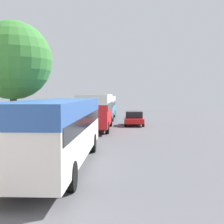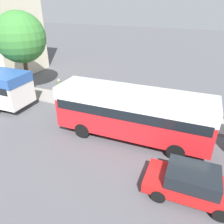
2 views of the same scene
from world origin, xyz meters
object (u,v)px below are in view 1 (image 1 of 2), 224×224
(bus_third_in_line, at_px, (104,104))
(pedestrian_walking_away, at_px, (38,126))
(bus_following, at_px, (97,107))
(pedestrian_near_curb, at_px, (79,111))
(bus_lead, at_px, (59,123))
(car_far_curb, at_px, (134,118))

(bus_third_in_line, distance_m, pedestrian_walking_away, 19.39)
(bus_third_in_line, bearing_deg, bus_following, -89.56)
(pedestrian_near_curb, bearing_deg, pedestrian_walking_away, -89.62)
(bus_following, bearing_deg, pedestrian_near_curb, 106.01)
(pedestrian_near_curb, distance_m, pedestrian_walking_away, 19.16)
(bus_third_in_line, height_order, pedestrian_near_curb, bus_third_in_line)
(bus_following, height_order, pedestrian_near_curb, bus_following)
(pedestrian_walking_away, bearing_deg, bus_lead, -67.35)
(bus_third_in_line, xyz_separation_m, pedestrian_near_curb, (-3.27, 0.04, -0.88))
(bus_third_in_line, xyz_separation_m, car_far_curb, (3.55, -7.82, -1.15))
(bus_third_in_line, bearing_deg, pedestrian_near_curb, 179.34)
(bus_lead, relative_size, pedestrian_walking_away, 6.39)
(bus_following, bearing_deg, bus_lead, -91.48)
(bus_lead, xyz_separation_m, bus_following, (0.37, 14.31, 0.13))
(bus_lead, relative_size, car_far_curb, 2.79)
(bus_following, bearing_deg, bus_third_in_line, 90.44)
(bus_third_in_line, distance_m, pedestrian_near_curb, 3.38)
(car_far_curb, xyz_separation_m, pedestrian_near_curb, (-6.81, 7.85, 0.27))
(bus_lead, bearing_deg, bus_third_in_line, 89.38)
(bus_third_in_line, bearing_deg, pedestrian_walking_away, -99.32)
(bus_following, distance_m, pedestrian_walking_away, 8.19)
(bus_lead, xyz_separation_m, car_far_curb, (3.83, 18.15, -1.16))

